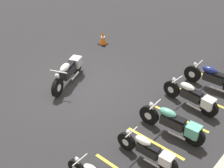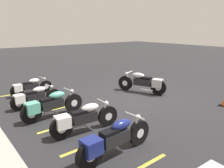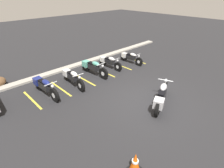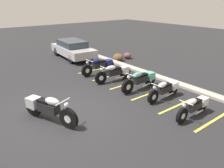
{
  "view_description": "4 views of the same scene",
  "coord_description": "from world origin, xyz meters",
  "px_view_note": "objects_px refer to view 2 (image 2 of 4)",
  "views": [
    {
      "loc": [
        6.96,
        7.62,
        6.99
      ],
      "look_at": [
        0.36,
        1.87,
        1.09
      ],
      "focal_mm": 50.0,
      "sensor_mm": 36.0,
      "label": 1
    },
    {
      "loc": [
        -6.87,
        7.03,
        3.1
      ],
      "look_at": [
        -0.75,
        2.12,
        1.06
      ],
      "focal_mm": 35.0,
      "sensor_mm": 36.0,
      "label": 2
    },
    {
      "loc": [
        -6.03,
        -3.78,
        4.76
      ],
      "look_at": [
        -0.7,
        1.72,
        0.57
      ],
      "focal_mm": 28.0,
      "sensor_mm": 36.0,
      "label": 3
    },
    {
      "loc": [
        7.07,
        -3.01,
        4.14
      ],
      "look_at": [
        -0.03,
        2.51,
        0.63
      ],
      "focal_mm": 35.0,
      "sensor_mm": 36.0,
      "label": 4
    }
  ],
  "objects_px": {
    "motorcycle_silver_featured": "(144,83)",
    "parked_bike_3": "(34,97)",
    "parked_bike_2": "(50,105)",
    "parked_bike_4": "(30,87)",
    "parked_bike_1": "(82,118)",
    "parked_bike_0": "(113,139)"
  },
  "relations": [
    {
      "from": "parked_bike_1",
      "to": "parked_bike_2",
      "type": "xyz_separation_m",
      "value": [
        1.68,
        0.28,
        0.02
      ]
    },
    {
      "from": "parked_bike_0",
      "to": "parked_bike_2",
      "type": "distance_m",
      "value": 3.25
    },
    {
      "from": "parked_bike_2",
      "to": "parked_bike_4",
      "type": "distance_m",
      "value": 3.17
    },
    {
      "from": "motorcycle_silver_featured",
      "to": "parked_bike_3",
      "type": "xyz_separation_m",
      "value": [
        1.35,
        4.87,
        -0.09
      ]
    },
    {
      "from": "parked_bike_4",
      "to": "parked_bike_1",
      "type": "bearing_deg",
      "value": -92.27
    },
    {
      "from": "parked_bike_0",
      "to": "parked_bike_4",
      "type": "bearing_deg",
      "value": 85.97
    },
    {
      "from": "motorcycle_silver_featured",
      "to": "parked_bike_2",
      "type": "bearing_deg",
      "value": 69.15
    },
    {
      "from": "parked_bike_2",
      "to": "parked_bike_3",
      "type": "distance_m",
      "value": 1.44
    },
    {
      "from": "parked_bike_2",
      "to": "parked_bike_3",
      "type": "xyz_separation_m",
      "value": [
        1.44,
        0.07,
        -0.06
      ]
    },
    {
      "from": "parked_bike_1",
      "to": "parked_bike_4",
      "type": "xyz_separation_m",
      "value": [
        4.83,
        -0.06,
        -0.06
      ]
    },
    {
      "from": "parked_bike_1",
      "to": "parked_bike_0",
      "type": "bearing_deg",
      "value": -88.97
    },
    {
      "from": "parked_bike_2",
      "to": "parked_bike_3",
      "type": "height_order",
      "value": "parked_bike_2"
    },
    {
      "from": "motorcycle_silver_featured",
      "to": "parked_bike_3",
      "type": "height_order",
      "value": "motorcycle_silver_featured"
    },
    {
      "from": "parked_bike_4",
      "to": "parked_bike_3",
      "type": "bearing_deg",
      "value": -105.02
    },
    {
      "from": "parked_bike_2",
      "to": "parked_bike_4",
      "type": "height_order",
      "value": "parked_bike_2"
    },
    {
      "from": "parked_bike_0",
      "to": "parked_bike_3",
      "type": "xyz_separation_m",
      "value": [
        4.68,
        0.26,
        -0.06
      ]
    },
    {
      "from": "parked_bike_2",
      "to": "parked_bike_3",
      "type": "relative_size",
      "value": 1.14
    },
    {
      "from": "parked_bike_1",
      "to": "parked_bike_4",
      "type": "distance_m",
      "value": 4.83
    },
    {
      "from": "parked_bike_3",
      "to": "parked_bike_4",
      "type": "height_order",
      "value": "parked_bike_3"
    },
    {
      "from": "motorcycle_silver_featured",
      "to": "parked_bike_3",
      "type": "relative_size",
      "value": 1.14
    },
    {
      "from": "parked_bike_2",
      "to": "parked_bike_4",
      "type": "relative_size",
      "value": 1.18
    },
    {
      "from": "motorcycle_silver_featured",
      "to": "parked_bike_1",
      "type": "xyz_separation_m",
      "value": [
        -1.77,
        4.52,
        -0.05
      ]
    }
  ]
}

